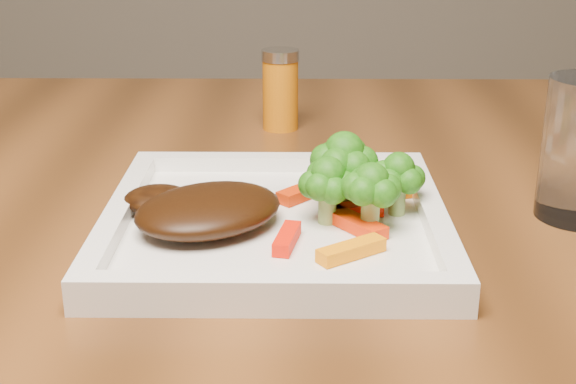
{
  "coord_description": "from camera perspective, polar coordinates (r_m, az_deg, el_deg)",
  "views": [
    {
      "loc": [
        0.05,
        -0.85,
        1.02
      ],
      "look_at": [
        0.04,
        -0.26,
        0.79
      ],
      "focal_mm": 50.0,
      "sensor_mm": 36.0,
      "label": 1
    }
  ],
  "objects": [
    {
      "name": "carrot_0",
      "position": [
        0.58,
        4.53,
        -4.14
      ],
      "size": [
        0.05,
        0.04,
        0.01
      ],
      "primitive_type": "cube",
      "rotation": [
        0.0,
        0.0,
        0.6
      ],
      "color": "orange",
      "rests_on": "plate"
    },
    {
      "name": "plate",
      "position": [
        0.65,
        -0.88,
        -2.56
      ],
      "size": [
        0.27,
        0.27,
        0.01
      ],
      "primitive_type": "cube",
      "color": "white",
      "rests_on": "dining_table"
    },
    {
      "name": "carrot_5",
      "position": [
        0.63,
        4.69,
        -2.2
      ],
      "size": [
        0.05,
        0.06,
        0.01
      ],
      "primitive_type": "cube",
      "rotation": [
        0.0,
        0.0,
        -0.91
      ],
      "color": "#F22E03",
      "rests_on": "plate"
    },
    {
      "name": "broccoli_3",
      "position": [
        0.63,
        2.83,
        0.42
      ],
      "size": [
        0.06,
        0.06,
        0.06
      ],
      "primitive_type": null,
      "rotation": [
        0.0,
        0.0,
        -0.09
      ],
      "color": "#176B11",
      "rests_on": "plate"
    },
    {
      "name": "broccoli_1",
      "position": [
        0.65,
        7.85,
        1.08
      ],
      "size": [
        0.06,
        0.06,
        0.06
      ],
      "primitive_type": null,
      "rotation": [
        0.0,
        0.0,
        -0.27
      ],
      "color": "#1F7613",
      "rests_on": "plate"
    },
    {
      "name": "broccoli_2",
      "position": [
        0.62,
        5.91,
        -0.23
      ],
      "size": [
        0.06,
        0.06,
        0.06
      ],
      "primitive_type": null,
      "rotation": [
        0.0,
        0.0,
        -0.16
      ],
      "color": "#115F0F",
      "rests_on": "plate"
    },
    {
      "name": "steak",
      "position": [
        0.63,
        -5.67,
        -1.26
      ],
      "size": [
        0.15,
        0.15,
        0.03
      ],
      "primitive_type": "ellipsoid",
      "rotation": [
        0.0,
        0.0,
        0.64
      ],
      "color": "black",
      "rests_on": "plate"
    },
    {
      "name": "carrot_2",
      "position": [
        0.6,
        -0.08,
        -3.32
      ],
      "size": [
        0.02,
        0.05,
        0.01
      ],
      "primitive_type": "cube",
      "rotation": [
        0.0,
        0.0,
        1.37
      ],
      "color": "#F71704",
      "rests_on": "plate"
    },
    {
      "name": "carrot_3",
      "position": [
        0.7,
        7.39,
        0.05
      ],
      "size": [
        0.06,
        0.03,
        0.01
      ],
      "primitive_type": "cube",
      "rotation": [
        0.0,
        0.0,
        0.29
      ],
      "color": "orange",
      "rests_on": "plate"
    },
    {
      "name": "broccoli_0",
      "position": [
        0.66,
        3.99,
        1.67
      ],
      "size": [
        0.07,
        0.07,
        0.07
      ],
      "primitive_type": null,
      "rotation": [
        0.0,
        0.0,
        -0.11
      ],
      "color": "#286E12",
      "rests_on": "plate"
    },
    {
      "name": "spice_shaker",
      "position": [
        0.92,
        -0.55,
        7.28
      ],
      "size": [
        0.05,
        0.05,
        0.09
      ],
      "primitive_type": "cylinder",
      "rotation": [
        0.0,
        0.0,
        0.43
      ],
      "color": "#CC6F0B",
      "rests_on": "dining_table"
    },
    {
      "name": "carrot_4",
      "position": [
        0.69,
        1.33,
        0.1
      ],
      "size": [
        0.05,
        0.06,
        0.01
      ],
      "primitive_type": "cube",
      "rotation": [
        0.0,
        0.0,
        0.82
      ],
      "color": "red",
      "rests_on": "plate"
    },
    {
      "name": "carrot_6",
      "position": [
        0.65,
        4.53,
        -1.31
      ],
      "size": [
        0.05,
        0.02,
        0.01
      ],
      "primitive_type": "cube",
      "rotation": [
        0.0,
        0.0,
        0.17
      ],
      "color": "#FF1704",
      "rests_on": "plate"
    }
  ]
}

